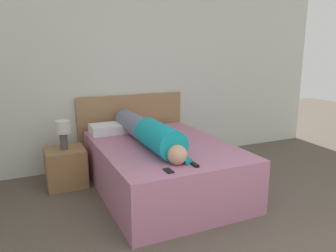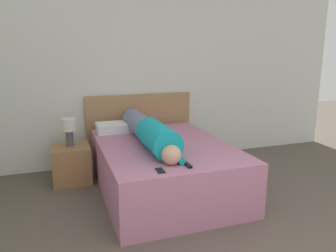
{
  "view_description": "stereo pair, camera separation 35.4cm",
  "coord_description": "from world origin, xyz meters",
  "px_view_note": "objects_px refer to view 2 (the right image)",
  "views": [
    {
      "loc": [
        -1.7,
        -0.61,
        1.67
      ],
      "look_at": [
        -0.19,
        2.65,
        0.84
      ],
      "focal_mm": 35.0,
      "sensor_mm": 36.0,
      "label": 1
    },
    {
      "loc": [
        -1.37,
        -0.74,
        1.67
      ],
      "look_at": [
        -0.19,
        2.65,
        0.84
      ],
      "focal_mm": 35.0,
      "sensor_mm": 36.0,
      "label": 2
    }
  ],
  "objects_px": {
    "person_lying": "(149,132)",
    "pillow_near_headboard": "(119,127)",
    "bed": "(164,167)",
    "nightstand": "(71,164)",
    "tv_remote": "(188,165)",
    "table_lamp": "(69,128)",
    "cell_phone": "(160,171)"
  },
  "relations": [
    {
      "from": "bed",
      "to": "tv_remote",
      "type": "relative_size",
      "value": 13.55
    },
    {
      "from": "cell_phone",
      "to": "nightstand",
      "type": "bearing_deg",
      "value": 115.49
    },
    {
      "from": "nightstand",
      "to": "cell_phone",
      "type": "height_order",
      "value": "cell_phone"
    },
    {
      "from": "tv_remote",
      "to": "nightstand",
      "type": "bearing_deg",
      "value": 124.48
    },
    {
      "from": "bed",
      "to": "tv_remote",
      "type": "bearing_deg",
      "value": -92.07
    },
    {
      "from": "person_lying",
      "to": "pillow_near_headboard",
      "type": "distance_m",
      "value": 0.77
    },
    {
      "from": "pillow_near_headboard",
      "to": "tv_remote",
      "type": "height_order",
      "value": "pillow_near_headboard"
    },
    {
      "from": "pillow_near_headboard",
      "to": "tv_remote",
      "type": "bearing_deg",
      "value": -77.59
    },
    {
      "from": "pillow_near_headboard",
      "to": "bed",
      "type": "bearing_deg",
      "value": -64.18
    },
    {
      "from": "nightstand",
      "to": "tv_remote",
      "type": "height_order",
      "value": "tv_remote"
    },
    {
      "from": "nightstand",
      "to": "person_lying",
      "type": "xyz_separation_m",
      "value": [
        0.88,
        -0.62,
        0.5
      ]
    },
    {
      "from": "tv_remote",
      "to": "table_lamp",
      "type": "bearing_deg",
      "value": 124.48
    },
    {
      "from": "pillow_near_headboard",
      "to": "cell_phone",
      "type": "distance_m",
      "value": 1.64
    },
    {
      "from": "nightstand",
      "to": "table_lamp",
      "type": "height_order",
      "value": "table_lamp"
    },
    {
      "from": "pillow_near_headboard",
      "to": "tv_remote",
      "type": "distance_m",
      "value": 1.63
    },
    {
      "from": "table_lamp",
      "to": "cell_phone",
      "type": "xyz_separation_m",
      "value": [
        0.73,
        -1.52,
        -0.11
      ]
    },
    {
      "from": "nightstand",
      "to": "tv_remote",
      "type": "bearing_deg",
      "value": -55.52
    },
    {
      "from": "cell_phone",
      "to": "tv_remote",
      "type": "bearing_deg",
      "value": 8.58
    },
    {
      "from": "cell_phone",
      "to": "bed",
      "type": "bearing_deg",
      "value": 69.5
    },
    {
      "from": "nightstand",
      "to": "table_lamp",
      "type": "relative_size",
      "value": 1.33
    },
    {
      "from": "bed",
      "to": "pillow_near_headboard",
      "type": "xyz_separation_m",
      "value": [
        -0.38,
        0.79,
        0.36
      ]
    },
    {
      "from": "nightstand",
      "to": "tv_remote",
      "type": "xyz_separation_m",
      "value": [
        1.02,
        -1.48,
        0.36
      ]
    },
    {
      "from": "table_lamp",
      "to": "pillow_near_headboard",
      "type": "bearing_deg",
      "value": 9.96
    },
    {
      "from": "table_lamp",
      "to": "tv_remote",
      "type": "relative_size",
      "value": 2.4
    },
    {
      "from": "table_lamp",
      "to": "cell_phone",
      "type": "relative_size",
      "value": 2.77
    },
    {
      "from": "bed",
      "to": "cell_phone",
      "type": "xyz_separation_m",
      "value": [
        -0.32,
        -0.85,
        0.3
      ]
    },
    {
      "from": "person_lying",
      "to": "pillow_near_headboard",
      "type": "relative_size",
      "value": 2.93
    },
    {
      "from": "bed",
      "to": "nightstand",
      "type": "relative_size",
      "value": 4.26
    },
    {
      "from": "cell_phone",
      "to": "pillow_near_headboard",
      "type": "bearing_deg",
      "value": 92.14
    },
    {
      "from": "tv_remote",
      "to": "cell_phone",
      "type": "distance_m",
      "value": 0.29
    },
    {
      "from": "bed",
      "to": "person_lying",
      "type": "distance_m",
      "value": 0.47
    },
    {
      "from": "table_lamp",
      "to": "person_lying",
      "type": "xyz_separation_m",
      "value": [
        0.88,
        -0.62,
        0.03
      ]
    }
  ]
}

